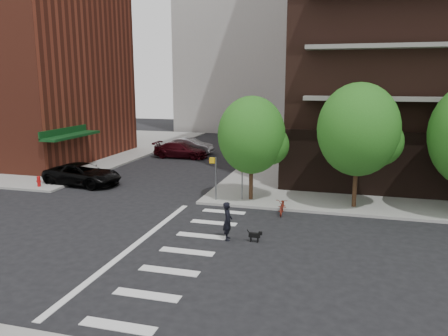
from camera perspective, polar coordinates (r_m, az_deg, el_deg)
name	(u,v)px	position (r m, az deg, el deg)	size (l,w,h in m)	color
ground	(124,245)	(20.30, -12.94, -9.76)	(120.00, 120.00, 0.00)	black
sidewalk_nw	(26,146)	(52.85, -24.49, 2.62)	(31.00, 33.00, 0.15)	gray
crosswalk	(170,250)	(19.40, -7.08, -10.55)	(3.85, 13.00, 0.01)	silver
tree_a	(252,135)	(25.82, 3.62, 4.31)	(4.00, 4.00, 5.90)	#301E11
tree_b	(358,130)	(25.24, 17.14, 4.81)	(4.50, 4.50, 6.65)	#301E11
pedestrian_signal	(221,172)	(26.02, -0.33, -0.51)	(2.18, 0.67, 2.60)	slate
fire_hydrant	(39,181)	(32.05, -23.05, -1.53)	(0.24, 0.24, 0.73)	#A50C0C
parked_car_black	(83,174)	(32.02, -17.96, -0.79)	(5.49, 2.53, 1.53)	black
parked_car_maroon	(181,150)	(41.36, -5.68, 2.35)	(5.15, 2.09, 1.49)	#360910
parked_car_silver	(190,146)	(43.69, -4.50, 2.90)	(4.73, 1.65, 1.56)	#AEB0B5
scooter	(282,206)	(24.25, 7.62, -4.92)	(0.60, 1.72, 0.90)	maroon
dog_walker	(228,221)	(20.13, 0.48, -6.93)	(0.43, 0.65, 1.79)	black
dog	(255,235)	(20.07, 4.08, -8.74)	(0.61, 0.20, 0.52)	black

